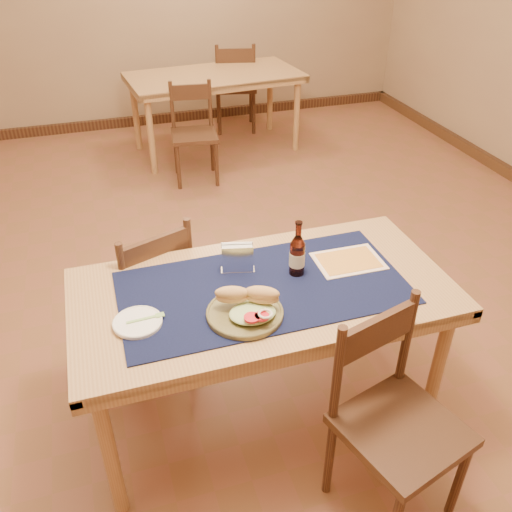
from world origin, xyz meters
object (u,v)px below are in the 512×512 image
object	(u,v)px
chair_main_far	(148,291)
sandwich_plate	(247,309)
main_table	(263,303)
beer_bottle	(297,255)
back_table	(214,83)
napkin_holder	(237,259)
chair_main_near	(394,419)

from	to	relation	value
chair_main_far	sandwich_plate	bearing A→B (deg)	-64.66
sandwich_plate	chair_main_far	bearing A→B (deg)	115.34
sandwich_plate	main_table	bearing A→B (deg)	53.04
chair_main_far	beer_bottle	distance (m)	0.87
main_table	back_table	size ratio (longest dim) A/B	0.96
back_table	sandwich_plate	size ratio (longest dim) A/B	5.47
back_table	napkin_holder	distance (m)	3.25
chair_main_near	sandwich_plate	bearing A→B (deg)	136.61
main_table	back_table	xyz separation A→B (m)	(0.61, 3.33, 0.00)
sandwich_plate	napkin_holder	world-z (taller)	napkin_holder
chair_main_near	chair_main_far	bearing A→B (deg)	124.95
chair_main_near	sandwich_plate	xyz separation A→B (m)	(-0.45, 0.43, 0.31)
chair_main_near	beer_bottle	size ratio (longest dim) A/B	3.54
back_table	chair_main_near	distance (m)	3.93
back_table	napkin_holder	size ratio (longest dim) A/B	10.78
chair_main_far	chair_main_near	xyz separation A→B (m)	(0.78, -1.11, 0.02)
napkin_holder	chair_main_near	bearing A→B (deg)	-61.29
back_table	beer_bottle	world-z (taller)	beer_bottle
chair_main_far	napkin_holder	distance (m)	0.64
chair_main_near	napkin_holder	world-z (taller)	chair_main_near
back_table	sandwich_plate	xyz separation A→B (m)	(-0.72, -3.48, 0.12)
back_table	chair_main_near	world-z (taller)	chair_main_near
back_table	beer_bottle	xyz separation A→B (m)	(-0.44, -3.27, 0.18)
back_table	sandwich_plate	world-z (taller)	sandwich_plate
chair_main_far	beer_bottle	size ratio (longest dim) A/B	3.43
main_table	chair_main_far	bearing A→B (deg)	129.91
sandwich_plate	napkin_holder	size ratio (longest dim) A/B	1.97
chair_main_far	main_table	bearing A→B (deg)	-50.09
beer_bottle	chair_main_near	bearing A→B (deg)	-75.53
back_table	chair_main_far	world-z (taller)	chair_main_far
back_table	sandwich_plate	distance (m)	3.56
main_table	chair_main_near	distance (m)	0.70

